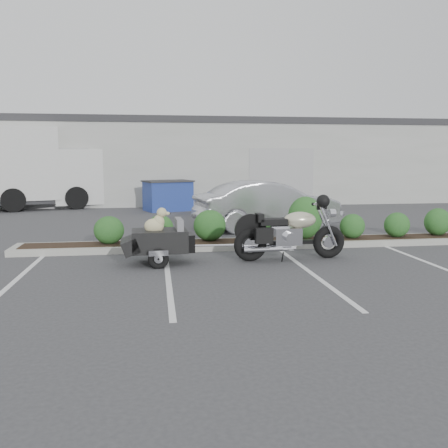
{
  "coord_description": "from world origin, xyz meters",
  "views": [
    {
      "loc": [
        -1.7,
        -9.07,
        2.17
      ],
      "look_at": [
        -0.24,
        0.98,
        0.75
      ],
      "focal_mm": 38.0,
      "sensor_mm": 36.0,
      "label": 1
    }
  ],
  "objects": [
    {
      "name": "planter_kerb",
      "position": [
        1.0,
        2.2,
        0.07
      ],
      "size": [
        12.0,
        1.0,
        0.15
      ],
      "primitive_type": "cube",
      "color": "#9E9E93",
      "rests_on": "ground"
    },
    {
      "name": "dumpster",
      "position": [
        -1.19,
        10.61,
        0.63
      ],
      "size": [
        2.23,
        1.86,
        1.25
      ],
      "rotation": [
        0.0,
        0.0,
        0.34
      ],
      "color": "navy",
      "rests_on": "ground"
    },
    {
      "name": "ground",
      "position": [
        0.0,
        0.0,
        0.0
      ],
      "size": [
        90.0,
        90.0,
        0.0
      ],
      "primitive_type": "plane",
      "color": "#38383A",
      "rests_on": "ground"
    },
    {
      "name": "sedan",
      "position": [
        1.72,
        5.1,
        0.74
      ],
      "size": [
        4.68,
        2.37,
        1.47
      ],
      "primitive_type": "imported",
      "rotation": [
        0.0,
        0.0,
        1.76
      ],
      "color": "#B0B1B8",
      "rests_on": "ground"
    },
    {
      "name": "motorcycle",
      "position": [
        1.14,
        0.61,
        0.57
      ],
      "size": [
        2.48,
        0.84,
        1.42
      ],
      "rotation": [
        0.0,
        0.0,
        0.04
      ],
      "color": "black",
      "rests_on": "ground"
    },
    {
      "name": "building",
      "position": [
        0.0,
        17.0,
        2.0
      ],
      "size": [
        26.0,
        10.0,
        4.0
      ],
      "primitive_type": "cube",
      "color": "#9EA099",
      "rests_on": "ground"
    },
    {
      "name": "delivery_truck",
      "position": [
        -7.57,
        12.15,
        1.65
      ],
      "size": [
        7.88,
        4.51,
        3.44
      ],
      "rotation": [
        0.0,
        0.0,
        0.3
      ],
      "color": "beige",
      "rests_on": "ground"
    },
    {
      "name": "pet_trailer",
      "position": [
        -1.65,
        0.63,
        0.5
      ],
      "size": [
        1.98,
        1.1,
        1.18
      ],
      "rotation": [
        0.0,
        0.0,
        0.04
      ],
      "color": "black",
      "rests_on": "ground"
    }
  ]
}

